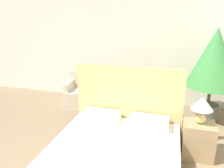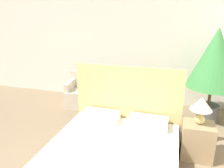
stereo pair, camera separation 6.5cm
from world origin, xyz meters
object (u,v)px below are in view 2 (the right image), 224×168
(armchair_near_window_right, at_px, (122,99))
(potted_palm, at_px, (215,61))
(table_lamp, at_px, (201,106))
(side_table, at_px, (100,98))
(armchair_near_window_left, at_px, (81,95))
(nightstand, at_px, (197,141))
(bed, at_px, (111,158))

(armchair_near_window_right, relative_size, potted_palm, 0.42)
(table_lamp, xyz_separation_m, side_table, (-2.01, 1.29, -0.59))
(armchair_near_window_left, distance_m, armchair_near_window_right, 1.02)
(potted_palm, xyz_separation_m, nightstand, (-0.30, -1.34, -0.98))
(bed, xyz_separation_m, nightstand, (1.13, 0.75, 0.02))
(nightstand, height_order, table_lamp, table_lamp)
(bed, bearing_deg, side_table, 113.30)
(nightstand, bearing_deg, armchair_near_window_left, 151.83)
(armchair_near_window_right, xyz_separation_m, potted_palm, (1.81, -0.01, 0.99))
(armchair_near_window_left, xyz_separation_m, table_lamp, (2.52, -1.34, 0.57))
(armchair_near_window_right, bearing_deg, bed, -72.11)
(armchair_near_window_right, xyz_separation_m, nightstand, (1.51, -1.35, 0.01))
(armchair_near_window_left, xyz_separation_m, side_table, (0.51, -0.04, -0.01))
(bed, distance_m, potted_palm, 2.72)
(table_lamp, bearing_deg, side_table, 147.24)
(armchair_near_window_right, bearing_deg, armchair_near_window_left, -172.29)
(side_table, bearing_deg, table_lamp, -32.76)
(armchair_near_window_right, distance_m, nightstand, 2.02)
(side_table, bearing_deg, potted_palm, 0.77)
(armchair_near_window_left, relative_size, table_lamp, 1.89)
(armchair_near_window_right, relative_size, nightstand, 1.42)
(potted_palm, height_order, table_lamp, potted_palm)
(armchair_near_window_right, relative_size, side_table, 1.56)
(nightstand, height_order, side_table, nightstand)
(armchair_near_window_left, relative_size, potted_palm, 0.42)
(nightstand, bearing_deg, potted_palm, 77.31)
(bed, height_order, potted_palm, potted_palm)
(bed, height_order, nightstand, bed)
(bed, height_order, armchair_near_window_left, bed)
(table_lamp, relative_size, side_table, 0.82)
(side_table, bearing_deg, bed, -66.70)
(bed, bearing_deg, table_lamp, 33.94)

